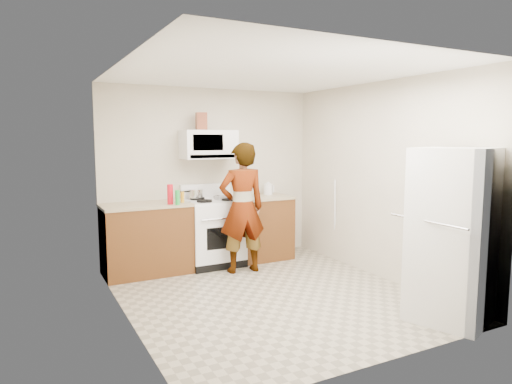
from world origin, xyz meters
TOP-DOWN VIEW (x-y plane):
  - floor at (0.00, 0.00)m, footprint 3.60×3.60m
  - back_wall at (0.00, 1.79)m, footprint 3.20×0.02m
  - right_wall at (1.59, 0.00)m, footprint 0.02×3.60m
  - cabinet_left at (-1.04, 1.49)m, footprint 1.12×0.62m
  - counter_left at (-1.04, 1.49)m, footprint 1.14×0.64m
  - cabinet_right at (0.68, 1.49)m, footprint 0.80×0.62m
  - counter_right at (0.68, 1.49)m, footprint 0.82×0.64m
  - gas_range at (-0.10, 1.48)m, footprint 0.76×0.65m
  - microwave at (-0.10, 1.61)m, footprint 0.76×0.38m
  - person at (0.12, 0.99)m, footprint 0.66×0.47m
  - fridge at (1.23, -1.43)m, footprint 0.90×0.90m
  - kettle at (0.86, 1.61)m, footprint 0.13×0.13m
  - jug at (-0.21, 1.60)m, footprint 0.16×0.16m
  - saucepan at (-0.29, 1.65)m, footprint 0.25×0.25m
  - tray at (0.05, 1.43)m, footprint 0.27×0.19m
  - bottle_spray at (-0.76, 1.31)m, footprint 0.08×0.08m
  - bottle_hot_sauce at (-0.58, 1.36)m, footprint 0.06×0.06m
  - bottle_green_cap at (-0.70, 1.20)m, footprint 0.07×0.07m
  - pot_lid at (-0.57, 1.39)m, footprint 0.27×0.27m
  - broom at (1.59, 0.90)m, footprint 0.19×0.20m

SIDE VIEW (x-z plane):
  - floor at x=0.00m, z-range 0.00..0.00m
  - cabinet_left at x=-1.04m, z-range 0.00..0.90m
  - cabinet_right at x=0.68m, z-range 0.00..0.90m
  - gas_range at x=-0.10m, z-range -0.08..1.05m
  - broom at x=1.59m, z-range 0.01..1.20m
  - fridge at x=1.23m, z-range 0.00..1.70m
  - person at x=0.12m, z-range 0.00..1.73m
  - counter_left at x=-1.04m, z-range 0.90..0.93m
  - counter_right at x=0.68m, z-range 0.90..0.93m
  - pot_lid at x=-0.57m, z-range 0.94..0.95m
  - tray at x=0.05m, z-range 0.93..0.98m
  - bottle_hot_sauce at x=-0.58m, z-range 0.94..1.08m
  - saucepan at x=-0.29m, z-range 0.95..1.07m
  - kettle at x=0.86m, z-range 0.94..1.10m
  - bottle_green_cap at x=-0.70m, z-range 0.94..1.13m
  - bottle_spray at x=-0.76m, z-range 0.94..1.19m
  - back_wall at x=0.00m, z-range 0.00..2.50m
  - right_wall at x=1.59m, z-range 0.00..2.50m
  - microwave at x=-0.10m, z-range 1.50..1.90m
  - jug at x=-0.21m, z-range 1.90..2.14m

